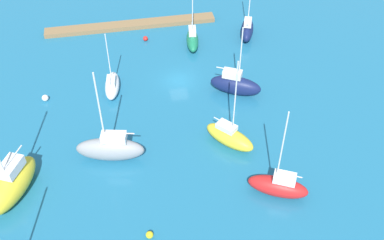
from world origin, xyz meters
TOP-DOWN VIEW (x-y plane):
  - water at (0.00, 0.00)m, footprint 160.00×160.00m
  - pier_dock at (5.21, -15.30)m, footprint 27.07×2.19m
  - sailboat_yellow_off_beacon at (20.28, 16.27)m, footprint 5.97×8.37m
  - sailboat_navy_near_pier at (-6.93, 4.09)m, footprint 7.04×5.13m
  - sailboat_white_far_south at (9.10, 0.58)m, footprint 2.56×5.86m
  - sailboat_red_far_north at (-7.10, 21.38)m, footprint 6.67×4.82m
  - sailboat_gray_by_breakwater at (9.95, 12.99)m, footprint 8.03×3.86m
  - sailboat_green_lone_north at (-3.49, -8.23)m, footprint 2.60×6.06m
  - sailboat_yellow_center_basin at (-3.85, 13.19)m, footprint 5.95×6.28m
  - sailboat_navy_mid_basin at (-12.30, -9.16)m, footprint 3.75×6.44m
  - mooring_buoy_yellow at (6.94, 24.27)m, footprint 0.74×0.74m
  - mooring_buoy_white at (17.91, 1.01)m, footprint 0.87×0.87m
  - mooring_buoy_red at (3.38, -10.84)m, footprint 0.76×0.76m

SIDE VIEW (x-z plane):
  - water at x=0.00m, z-range 0.00..0.00m
  - pier_dock at x=5.21m, z-range 0.00..0.69m
  - mooring_buoy_yellow at x=6.94m, z-range 0.00..0.74m
  - mooring_buoy_red at x=3.38m, z-range 0.00..0.76m
  - mooring_buoy_white at x=17.91m, z-range 0.00..0.87m
  - sailboat_white_far_south at x=9.10m, z-range -3.36..5.30m
  - sailboat_green_lone_north at x=-3.49m, z-range -4.28..6.46m
  - sailboat_yellow_center_basin at x=-3.85m, z-range -4.82..7.23m
  - sailboat_red_far_north at x=-7.10m, z-range -4.52..7.02m
  - sailboat_navy_mid_basin at x=-12.30m, z-range -4.47..7.13m
  - sailboat_navy_near_pier at x=-6.93m, z-range -3.62..6.51m
  - sailboat_gray_by_breakwater at x=9.95m, z-range -4.48..7.73m
  - sailboat_yellow_off_beacon at x=20.28m, z-range -5.63..9.08m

